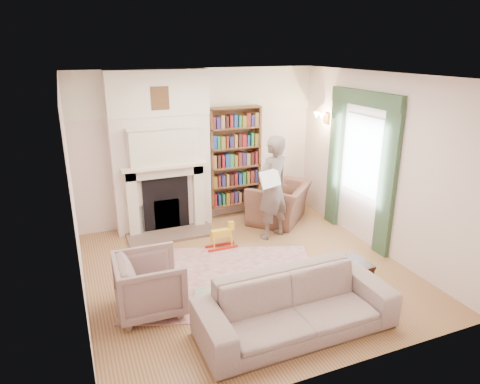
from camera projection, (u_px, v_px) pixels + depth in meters
name	position (u px, v px, depth m)	size (l,w,h in m)	color
floor	(246.00, 270.00, 6.35)	(4.50, 4.50, 0.00)	brown
ceiling	(247.00, 76.00, 5.45)	(4.50, 4.50, 0.00)	white
wall_back	(199.00, 147.00, 7.87)	(4.50, 4.50, 0.00)	silver
wall_front	(342.00, 248.00, 3.93)	(4.50, 4.50, 0.00)	silver
wall_left	(73.00, 201.00, 5.10)	(4.50, 4.50, 0.00)	silver
wall_right	(379.00, 164.00, 6.70)	(4.50, 4.50, 0.00)	silver
fireplace	(161.00, 153.00, 7.43)	(1.70, 0.58, 2.80)	silver
bookcase	(235.00, 157.00, 8.06)	(1.00, 0.24, 1.85)	brown
window	(362.00, 156.00, 7.03)	(0.02, 0.90, 1.30)	silver
curtain_left	(388.00, 182.00, 6.49)	(0.07, 0.32, 2.40)	#2E462D
curtain_right	(335.00, 160.00, 7.71)	(0.07, 0.32, 2.40)	#2E462D
pelmet	(365.00, 98.00, 6.72)	(0.09, 1.70, 0.24)	#2E462D
wall_sconce	(317.00, 119.00, 7.78)	(0.20, 0.24, 0.24)	gold
rug	(224.00, 279.00, 6.09)	(2.64, 2.03, 0.01)	#C7B096
armchair_reading	(279.00, 202.00, 8.05)	(1.12, 0.98, 0.73)	#4E3029
armchair_left	(150.00, 284.00, 5.28)	(0.80, 0.82, 0.74)	gray
sofa	(296.00, 306.00, 4.90)	(2.29, 0.90, 0.67)	#B3A794
man_reading	(273.00, 188.00, 7.19)	(0.65, 0.43, 1.79)	#62544F
newspaper	(270.00, 179.00, 6.89)	(0.41, 0.02, 0.29)	white
coffee_table	(342.00, 280.00, 5.66)	(0.70, 0.45, 0.45)	black
paraffin_heater	(137.00, 220.00, 7.47)	(0.24, 0.24, 0.55)	#ADAFB5
rocking_horse	(221.00, 236.00, 6.97)	(0.51, 0.20, 0.45)	yellow
board_game	(208.00, 295.00, 5.68)	(0.37, 0.37, 0.03)	gold
game_box_lid	(175.00, 284.00, 5.91)	(0.28, 0.19, 0.05)	red
comic_annuals	(277.00, 281.00, 6.01)	(0.84, 0.56, 0.02)	red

